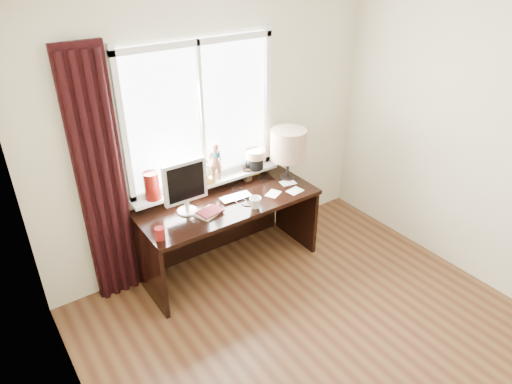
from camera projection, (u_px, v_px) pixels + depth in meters
floor at (355, 370)px, 3.47m from camera, size 3.50×4.00×0.00m
ceiling at (412, 4)px, 2.20m from camera, size 3.50×4.00×0.00m
wall_back at (215, 131)px, 4.27m from camera, size 3.50×0.00×2.60m
wall_left at (98, 357)px, 1.96m from camera, size 0.00×4.00×2.60m
laptop at (236, 197)px, 4.25m from camera, size 0.31×0.21×0.02m
mug at (255, 202)px, 4.09m from camera, size 0.14×0.14×0.11m
red_cup at (160, 234)px, 3.66m from camera, size 0.08×0.08×0.11m
window at (204, 135)px, 4.16m from camera, size 1.52×0.22×1.40m
curtain at (102, 184)px, 3.73m from camera, size 0.38×0.09×2.25m
desk at (224, 218)px, 4.41m from camera, size 1.70×0.70×0.75m
monitor at (185, 184)px, 3.92m from camera, size 0.40×0.18×0.49m
notebook_stack at (209, 212)px, 4.02m from camera, size 0.26×0.23×0.03m
brush_holder at (248, 174)px, 4.56m from camera, size 0.09×0.09×0.25m
icon_frame at (255, 169)px, 4.65m from camera, size 0.10×0.03×0.13m
table_lamp at (288, 145)px, 4.44m from camera, size 0.35×0.35×0.52m
loose_papers at (285, 189)px, 4.42m from camera, size 0.43×0.30×0.00m
desk_cables at (250, 191)px, 4.37m from camera, size 0.56×0.48×0.01m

